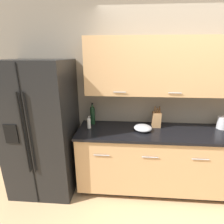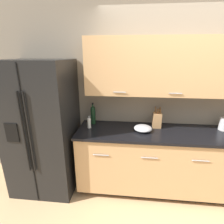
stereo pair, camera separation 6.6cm
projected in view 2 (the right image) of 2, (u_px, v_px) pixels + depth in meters
The scene contains 8 objects.
wall_back at pixel (183, 90), 2.42m from camera, with size 10.00×0.39×2.60m.
counter_unit at pixel (167, 161), 2.47m from camera, with size 2.51×0.64×0.92m.
refrigerator at pixel (43, 128), 2.44m from camera, with size 0.86×0.77×1.84m.
knife_block at pixel (157, 120), 2.44m from camera, with size 0.11×0.11×0.30m.
wine_bottle at pixel (93, 114), 2.56m from camera, with size 0.07×0.07×0.31m.
soap_dispenser at pixel (89, 123), 2.43m from camera, with size 0.05×0.05×0.18m.
steel_canister at pixel (224, 124), 2.36m from camera, with size 0.14×0.14×0.18m.
mixing_bowl at pixel (143, 128), 2.34m from camera, with size 0.24×0.24×0.07m.
Camera 2 is at (-0.81, -1.38, 1.90)m, focal length 28.00 mm.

